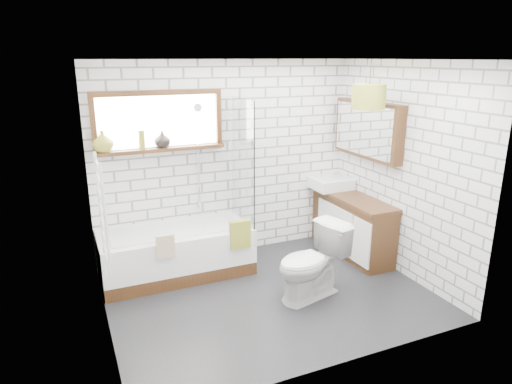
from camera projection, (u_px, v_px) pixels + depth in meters
name	position (u px, v px, depth m)	size (l,w,h in m)	color
floor	(270.00, 295.00, 5.03)	(3.40, 2.60, 0.01)	black
ceiling	(272.00, 59.00, 4.32)	(3.40, 2.60, 0.01)	white
wall_back	(227.00, 161.00, 5.82)	(3.40, 0.01, 2.50)	white
wall_front	(343.00, 228.00, 3.53)	(3.40, 0.01, 2.50)	white
wall_left	(97.00, 207.00, 4.03)	(0.01, 2.60, 2.50)	white
wall_right	(403.00, 170.00, 5.33)	(0.01, 2.60, 2.50)	white
window	(159.00, 122.00, 5.30)	(1.52, 0.16, 0.68)	#351D0E
towel_radiator	(103.00, 212.00, 4.06)	(0.06, 0.52, 1.00)	white
mirror_cabinet	(368.00, 130.00, 5.71)	(0.16, 1.20, 0.70)	#351D0E
shower_riser	(198.00, 156.00, 5.60)	(0.02, 0.02, 1.30)	silver
bathtub	(176.00, 252.00, 5.44)	(1.76, 0.78, 0.57)	white
shower_screen	(242.00, 161.00, 5.48)	(0.02, 0.72, 1.50)	white
towel_green	(240.00, 234.00, 5.28)	(0.25, 0.07, 0.33)	olive
towel_beige	(165.00, 246.00, 4.95)	(0.20, 0.05, 0.26)	tan
vanity	(352.00, 225.00, 6.02)	(0.44, 1.37, 0.78)	#351D0E
basin	(331.00, 183.00, 6.27)	(0.51, 0.45, 0.15)	white
tap	(341.00, 179.00, 6.32)	(0.03, 0.03, 0.15)	silver
toilet	(311.00, 262.00, 4.89)	(0.80, 0.46, 0.82)	white
vase_olive	(103.00, 143.00, 5.09)	(0.23, 0.23, 0.24)	olive
vase_dark	(162.00, 141.00, 5.35)	(0.19, 0.19, 0.20)	black
bottle	(142.00, 142.00, 5.25)	(0.07, 0.07, 0.21)	olive
pendant	(369.00, 97.00, 5.08)	(0.37, 0.37, 0.27)	olive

